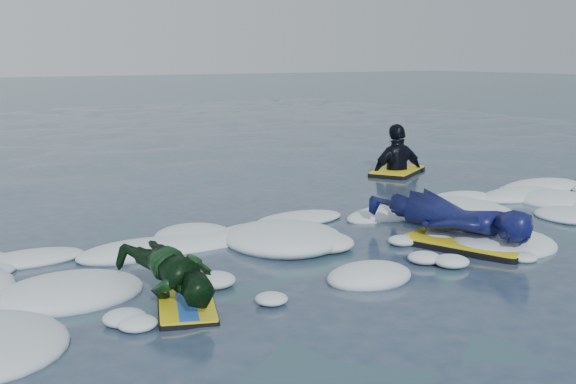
{
  "coord_description": "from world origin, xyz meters",
  "views": [
    {
      "loc": [
        -3.01,
        -4.83,
        1.84
      ],
      "look_at": [
        1.16,
        1.6,
        0.38
      ],
      "focal_mm": 45.0,
      "sensor_mm": 36.0,
      "label": 1
    }
  ],
  "objects": [
    {
      "name": "foam_band",
      "position": [
        0.0,
        1.03,
        0.0
      ],
      "size": [
        12.0,
        3.1,
        0.3
      ],
      "primitive_type": null,
      "color": "silver",
      "rests_on": "ground"
    },
    {
      "name": "prone_child_unit",
      "position": [
        -0.92,
        -0.06,
        0.22
      ],
      "size": [
        0.67,
        1.2,
        0.44
      ],
      "rotation": [
        0.0,
        0.0,
        1.19
      ],
      "color": "black",
      "rests_on": "ground"
    },
    {
      "name": "prone_woman_unit",
      "position": [
        2.12,
        0.1,
        0.24
      ],
      "size": [
        0.99,
        1.87,
        0.47
      ],
      "rotation": [
        0.0,
        0.0,
        1.88
      ],
      "color": "black",
      "rests_on": "ground"
    },
    {
      "name": "waiting_rider_unit",
      "position": [
        4.51,
        3.61,
        -0.02
      ],
      "size": [
        1.25,
        1.07,
        1.64
      ],
      "rotation": [
        0.0,
        0.0,
        0.53
      ],
      "color": "black",
      "rests_on": "ground"
    },
    {
      "name": "ground",
      "position": [
        0.0,
        0.0,
        0.0
      ],
      "size": [
        120.0,
        120.0,
        0.0
      ],
      "primitive_type": "plane",
      "color": "#192B3C",
      "rests_on": "ground"
    }
  ]
}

